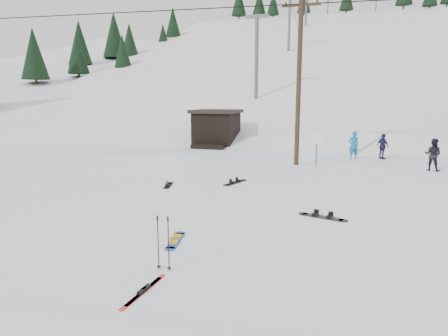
% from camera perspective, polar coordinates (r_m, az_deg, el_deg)
% --- Properties ---
extents(ground, '(200.00, 200.00, 0.00)m').
position_cam_1_polar(ground, '(10.01, -12.36, -11.92)').
color(ground, white).
rests_on(ground, ground).
extents(ski_slope, '(60.00, 85.24, 65.97)m').
position_cam_1_polar(ski_slope, '(65.11, 12.79, -4.06)').
color(ski_slope, white).
rests_on(ski_slope, ground).
extents(ridge_left, '(47.54, 95.03, 58.38)m').
position_cam_1_polar(ridge_left, '(70.79, -18.18, -2.35)').
color(ridge_left, white).
rests_on(ridge_left, ground).
extents(treeline_left, '(20.00, 64.00, 10.00)m').
position_cam_1_polar(treeline_left, '(61.78, -21.53, 6.01)').
color(treeline_left, black).
rests_on(treeline_left, ground).
extents(treeline_crest, '(50.00, 6.00, 10.00)m').
position_cam_1_polar(treeline_crest, '(94.20, 14.68, 7.58)').
color(treeline_crest, black).
rests_on(treeline_crest, ski_slope).
extents(utility_pole, '(2.00, 0.26, 9.00)m').
position_cam_1_polar(utility_pole, '(22.20, 10.65, 12.47)').
color(utility_pole, '#3A2819').
rests_on(utility_pole, ground).
extents(trail_sign, '(0.50, 0.09, 1.85)m').
position_cam_1_polar(trail_sign, '(21.78, 13.10, 3.45)').
color(trail_sign, '#595B60').
rests_on(trail_sign, ground).
extents(lift_hut, '(3.40, 4.10, 2.75)m').
position_cam_1_polar(lift_hut, '(30.63, -1.12, 5.75)').
color(lift_hut, black).
rests_on(lift_hut, ground).
extents(lift_tower_near, '(2.20, 0.36, 8.00)m').
position_cam_1_polar(lift_tower_near, '(39.21, 4.68, 16.19)').
color(lift_tower_near, '#595B60').
rests_on(lift_tower_near, ski_slope).
extents(lift_tower_mid, '(2.20, 0.36, 8.00)m').
position_cam_1_polar(lift_tower_mid, '(59.61, 9.33, 20.32)').
color(lift_tower_mid, '#595B60').
rests_on(lift_tower_mid, ski_slope).
extents(lift_tower_far, '(2.20, 0.36, 8.00)m').
position_cam_1_polar(lift_tower_far, '(80.34, 11.69, 22.28)').
color(lift_tower_far, '#595B60').
rests_on(lift_tower_far, ski_slope).
extents(hero_snowboard, '(0.48, 1.41, 0.10)m').
position_cam_1_polar(hero_snowboard, '(10.67, -6.94, -10.19)').
color(hero_snowboard, '#1C41B9').
rests_on(hero_snowboard, ground).
extents(hero_skis, '(0.18, 1.54, 0.08)m').
position_cam_1_polar(hero_skis, '(8.23, -11.38, -16.79)').
color(hero_skis, red).
rests_on(hero_skis, ground).
extents(ski_poles, '(0.33, 0.09, 1.22)m').
position_cam_1_polar(ski_poles, '(8.84, -8.67, -10.49)').
color(ski_poles, black).
rests_on(ski_poles, ground).
extents(board_scatter_b, '(0.52, 1.31, 0.09)m').
position_cam_1_polar(board_scatter_b, '(17.12, -7.92, -2.41)').
color(board_scatter_b, black).
rests_on(board_scatter_b, ground).
extents(board_scatter_d, '(1.54, 0.65, 0.11)m').
position_cam_1_polar(board_scatter_d, '(12.92, 13.90, -6.76)').
color(board_scatter_d, black).
rests_on(board_scatter_d, ground).
extents(board_scatter_f, '(0.72, 1.54, 0.11)m').
position_cam_1_polar(board_scatter_f, '(17.47, 1.62, -2.05)').
color(board_scatter_f, black).
rests_on(board_scatter_f, ground).
extents(skier_teal, '(0.73, 0.61, 1.69)m').
position_cam_1_polar(skier_teal, '(25.22, 18.02, 3.12)').
color(skier_teal, '#0E6D92').
rests_on(skier_teal, ground).
extents(skier_dark, '(0.98, 0.89, 1.65)m').
position_cam_1_polar(skier_dark, '(22.85, 27.68, 1.71)').
color(skier_dark, black).
rests_on(skier_dark, ground).
extents(skier_navy, '(0.87, 0.93, 1.54)m').
position_cam_1_polar(skier_navy, '(25.89, 21.73, 2.89)').
color(skier_navy, '#1B193F').
rests_on(skier_navy, ground).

